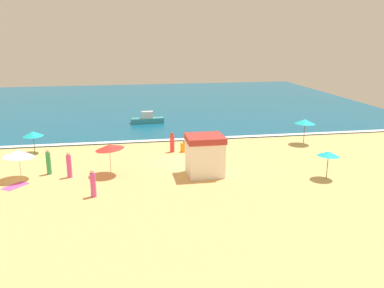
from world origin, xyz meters
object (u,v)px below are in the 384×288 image
object	(u,v)px
lifeguard_cabana	(205,155)
beach_umbrella_2	(110,147)
beachgoer_0	(69,165)
beachgoer_1	(184,147)
beachgoer_2	(172,143)
beach_umbrella_3	(305,122)
beach_umbrella_1	(19,153)
beachgoer_3	(93,184)
beach_umbrella_4	(33,134)
small_boat_0	(147,119)
beachgoer_4	(49,163)
beach_umbrella_0	(328,154)

from	to	relation	value
lifeguard_cabana	beach_umbrella_2	distance (m)	6.66
beachgoer_0	beachgoer_1	size ratio (longest dim) A/B	1.83
beachgoer_0	beachgoer_2	distance (m)	9.27
lifeguard_cabana	beach_umbrella_2	xyz separation A→B (m)	(-6.53, 1.19, 0.57)
beach_umbrella_2	beach_umbrella_3	world-z (taller)	same
beach_umbrella_1	beach_umbrella_2	xyz separation A→B (m)	(6.05, -0.13, 0.19)
beach_umbrella_2	beachgoer_3	bearing A→B (deg)	-103.75
beachgoer_2	beach_umbrella_1	bearing A→B (deg)	-156.59
lifeguard_cabana	beach_umbrella_3	bearing A→B (deg)	32.21
beach_umbrella_2	beachgoer_3	size ratio (longest dim) A/B	1.37
beach_umbrella_2	beach_umbrella_4	distance (m)	9.16
beachgoer_1	small_boat_0	bearing A→B (deg)	101.34
beachgoer_2	beach_umbrella_3	bearing A→B (deg)	2.50
small_boat_0	lifeguard_cabana	bearing A→B (deg)	-80.86
beachgoer_0	beachgoer_3	xyz separation A→B (m)	(1.84, -3.85, -0.02)
beach_umbrella_1	beach_umbrella_4	bearing A→B (deg)	92.86
beach_umbrella_1	beachgoer_2	distance (m)	12.09
beachgoer_1	beachgoer_4	size ratio (longest dim) A/B	0.55
lifeguard_cabana	beachgoer_2	xyz separation A→B (m)	(-1.53, 6.10, -0.66)
beach_umbrella_3	small_boat_0	world-z (taller)	beach_umbrella_3
beach_umbrella_1	beachgoer_0	size ratio (longest dim) A/B	1.58
lifeguard_cabana	beachgoer_4	bearing A→B (deg)	169.37
beach_umbrella_2	beachgoer_4	bearing A→B (deg)	168.87
small_boat_0	beachgoer_3	bearing A→B (deg)	-102.92
beach_umbrella_0	beachgoer_0	distance (m)	17.79
beachgoer_1	beachgoer_2	size ratio (longest dim) A/B	0.58
beachgoer_3	beachgoer_1	bearing A→B (deg)	51.34
beach_umbrella_0	beachgoer_0	world-z (taller)	beach_umbrella_0
beach_umbrella_3	beachgoer_4	world-z (taller)	beach_umbrella_3
lifeguard_cabana	beachgoer_0	size ratio (longest dim) A/B	1.57
beachgoer_2	beachgoer_3	bearing A→B (deg)	-123.98
beach_umbrella_0	beach_umbrella_1	distance (m)	21.00
beach_umbrella_4	beach_umbrella_1	bearing A→B (deg)	-87.14
beach_umbrella_4	small_boat_0	size ratio (longest dim) A/B	0.64
beach_umbrella_0	beachgoer_2	world-z (taller)	beach_umbrella_0
beach_umbrella_0	beachgoer_3	world-z (taller)	beach_umbrella_0
beachgoer_2	beachgoer_4	bearing A→B (deg)	-156.39
beach_umbrella_1	beachgoer_1	bearing A→B (deg)	21.14
beachgoer_1	beachgoer_2	xyz separation A→B (m)	(-1.02, 0.12, 0.38)
beachgoer_1	beach_umbrella_2	bearing A→B (deg)	-141.47
beach_umbrella_0	beachgoer_0	xyz separation A→B (m)	(-17.46, 3.29, -0.90)
beach_umbrella_2	beachgoer_0	world-z (taller)	beach_umbrella_2
beach_umbrella_3	small_boat_0	size ratio (longest dim) A/B	0.68
beachgoer_0	small_boat_0	world-z (taller)	beachgoer_0
lifeguard_cabana	small_boat_0	world-z (taller)	lifeguard_cabana
beach_umbrella_0	small_boat_0	xyz separation A→B (m)	(-10.95, 19.78, -1.24)
beach_umbrella_2	beachgoer_2	size ratio (longest dim) A/B	1.40
beachgoer_4	beach_umbrella_1	bearing A→B (deg)	-157.65
lifeguard_cabana	beach_umbrella_3	world-z (taller)	lifeguard_cabana
lifeguard_cabana	beach_umbrella_0	bearing A→B (deg)	-15.12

